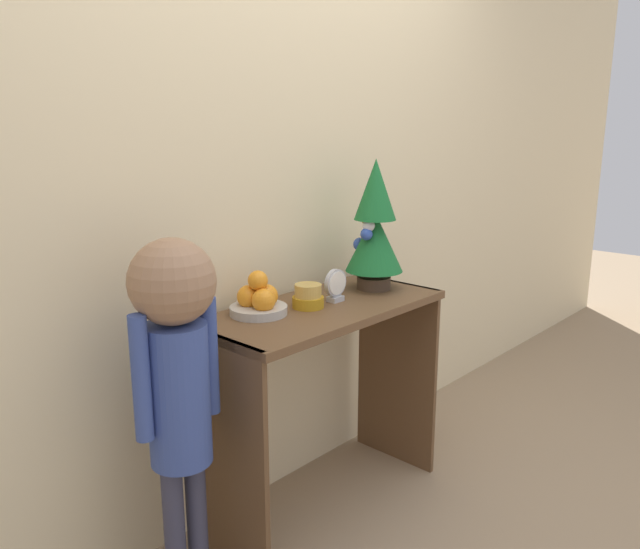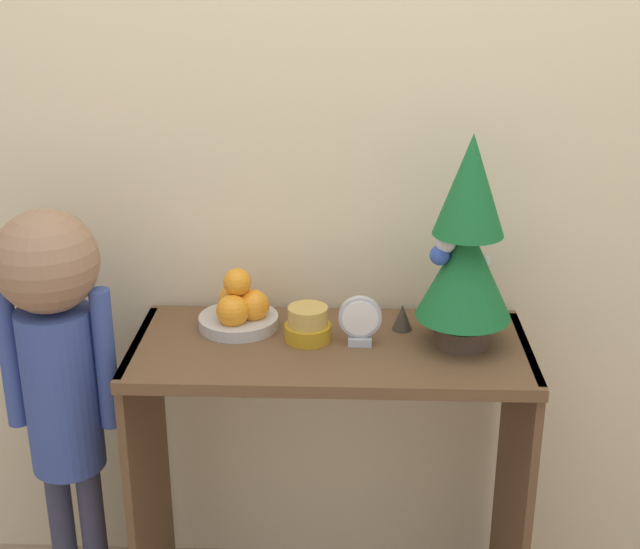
{
  "view_description": "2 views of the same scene",
  "coord_description": "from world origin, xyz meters",
  "px_view_note": "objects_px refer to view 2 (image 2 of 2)",
  "views": [
    {
      "loc": [
        -1.63,
        -1.26,
        1.45
      ],
      "look_at": [
        -0.05,
        0.19,
        0.94
      ],
      "focal_mm": 35.0,
      "sensor_mm": 36.0,
      "label": 1
    },
    {
      "loc": [
        0.05,
        -1.74,
        1.76
      ],
      "look_at": [
        -0.02,
        0.2,
        1.0
      ],
      "focal_mm": 50.0,
      "sensor_mm": 36.0,
      "label": 2
    }
  ],
  "objects_px": {
    "mini_tree": "(467,246)",
    "desk_clock": "(360,321)",
    "figurine": "(402,317)",
    "fruit_bowl": "(239,309)",
    "child_figure": "(57,353)",
    "singing_bowl": "(308,325)"
  },
  "relations": [
    {
      "from": "desk_clock",
      "to": "figurine",
      "type": "relative_size",
      "value": 1.85
    },
    {
      "from": "child_figure",
      "to": "figurine",
      "type": "bearing_deg",
      "value": 8.52
    },
    {
      "from": "desk_clock",
      "to": "figurine",
      "type": "bearing_deg",
      "value": 39.93
    },
    {
      "from": "fruit_bowl",
      "to": "desk_clock",
      "type": "xyz_separation_m",
      "value": [
        0.3,
        -0.09,
        0.01
      ]
    },
    {
      "from": "desk_clock",
      "to": "figurine",
      "type": "distance_m",
      "value": 0.14
    },
    {
      "from": "mini_tree",
      "to": "desk_clock",
      "type": "height_order",
      "value": "mini_tree"
    },
    {
      "from": "mini_tree",
      "to": "figurine",
      "type": "distance_m",
      "value": 0.27
    },
    {
      "from": "desk_clock",
      "to": "mini_tree",
      "type": "bearing_deg",
      "value": 2.8
    },
    {
      "from": "desk_clock",
      "to": "figurine",
      "type": "height_order",
      "value": "desk_clock"
    },
    {
      "from": "fruit_bowl",
      "to": "singing_bowl",
      "type": "height_order",
      "value": "fruit_bowl"
    },
    {
      "from": "figurine",
      "to": "child_figure",
      "type": "bearing_deg",
      "value": -171.48
    },
    {
      "from": "fruit_bowl",
      "to": "child_figure",
      "type": "bearing_deg",
      "value": -163.8
    },
    {
      "from": "mini_tree",
      "to": "figurine",
      "type": "height_order",
      "value": "mini_tree"
    },
    {
      "from": "singing_bowl",
      "to": "desk_clock",
      "type": "xyz_separation_m",
      "value": [
        0.13,
        -0.02,
        0.02
      ]
    },
    {
      "from": "fruit_bowl",
      "to": "figurine",
      "type": "distance_m",
      "value": 0.41
    },
    {
      "from": "child_figure",
      "to": "mini_tree",
      "type": "bearing_deg",
      "value": 2.84
    },
    {
      "from": "singing_bowl",
      "to": "child_figure",
      "type": "distance_m",
      "value": 0.62
    },
    {
      "from": "mini_tree",
      "to": "figurine",
      "type": "bearing_deg",
      "value": 150.87
    },
    {
      "from": "mini_tree",
      "to": "child_figure",
      "type": "distance_m",
      "value": 1.02
    },
    {
      "from": "singing_bowl",
      "to": "figurine",
      "type": "bearing_deg",
      "value": 16.33
    },
    {
      "from": "desk_clock",
      "to": "fruit_bowl",
      "type": "bearing_deg",
      "value": 163.69
    },
    {
      "from": "desk_clock",
      "to": "figurine",
      "type": "xyz_separation_m",
      "value": [
        0.11,
        0.09,
        -0.03
      ]
    }
  ]
}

